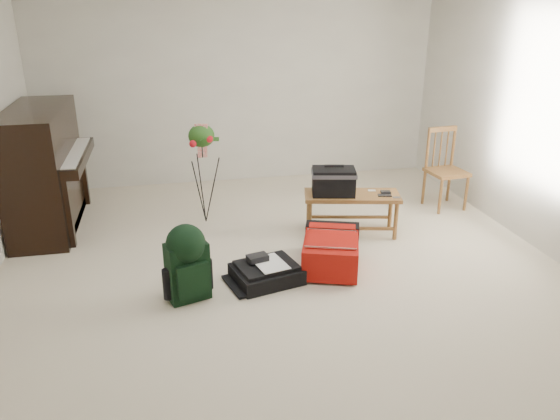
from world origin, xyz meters
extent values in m
cube|color=beige|center=(0.00, 0.00, 0.00)|extent=(5.00, 5.50, 0.01)
cube|color=silver|center=(0.00, 2.75, 1.25)|extent=(5.00, 0.04, 2.50)
cube|color=black|center=(-2.20, 1.60, 0.62)|extent=(0.55, 1.50, 1.25)
cube|color=black|center=(-1.90, 1.60, 0.73)|extent=(0.28, 1.30, 0.10)
cube|color=white|center=(-1.90, 1.60, 0.78)|extent=(0.22, 1.20, 0.02)
cube|color=black|center=(-2.15, 1.60, 0.05)|extent=(0.45, 1.30, 0.10)
cube|color=brown|center=(0.85, 0.75, 0.41)|extent=(1.01, 0.58, 0.04)
cylinder|color=brown|center=(0.42, 0.60, 0.19)|extent=(0.04, 0.04, 0.39)
cylinder|color=brown|center=(0.42, 0.91, 0.19)|extent=(0.04, 0.04, 0.39)
cylinder|color=brown|center=(1.27, 0.60, 0.19)|extent=(0.04, 0.04, 0.39)
cylinder|color=brown|center=(1.27, 0.91, 0.19)|extent=(0.04, 0.04, 0.39)
cube|color=brown|center=(2.14, 1.24, 0.42)|extent=(0.43, 0.43, 0.04)
cylinder|color=brown|center=(1.97, 1.07, 0.20)|extent=(0.03, 0.03, 0.40)
cylinder|color=brown|center=(1.97, 1.41, 0.20)|extent=(0.03, 0.03, 0.40)
cylinder|color=brown|center=(2.31, 1.07, 0.20)|extent=(0.03, 0.03, 0.40)
cylinder|color=brown|center=(2.31, 1.41, 0.20)|extent=(0.03, 0.03, 0.40)
cube|color=brown|center=(2.14, 1.41, 0.88)|extent=(0.36, 0.08, 0.06)
cylinder|color=brown|center=(1.97, 1.41, 0.66)|extent=(0.03, 0.03, 0.49)
cylinder|color=brown|center=(2.31, 1.41, 0.66)|extent=(0.03, 0.03, 0.49)
cube|color=red|center=(0.43, 0.07, 0.16)|extent=(0.68, 0.82, 0.27)
cube|color=black|center=(0.43, 0.34, 0.16)|extent=(0.52, 0.31, 0.29)
cube|color=red|center=(0.43, 0.02, 0.30)|extent=(0.53, 0.52, 0.02)
cube|color=silver|center=(0.43, -0.18, 0.31)|extent=(0.42, 0.16, 0.01)
cube|color=black|center=(-0.18, -0.07, 0.07)|extent=(0.64, 0.56, 0.13)
cube|color=black|center=(-0.18, -0.07, 0.15)|extent=(0.56, 0.48, 0.03)
cube|color=white|center=(-0.16, -0.09, 0.17)|extent=(0.31, 0.38, 0.01)
cube|color=black|center=(-0.24, -0.01, 0.20)|extent=(0.20, 0.15, 0.05)
cube|color=black|center=(-0.85, -0.22, 0.24)|extent=(0.37, 0.28, 0.48)
cube|color=black|center=(-0.85, -0.34, 0.21)|extent=(0.26, 0.13, 0.28)
sphere|color=black|center=(-0.85, -0.22, 0.48)|extent=(0.31, 0.31, 0.31)
cube|color=black|center=(-0.92, -0.11, 0.24)|extent=(0.05, 0.04, 0.43)
cube|color=black|center=(-0.77, -0.11, 0.24)|extent=(0.05, 0.04, 0.43)
cylinder|color=black|center=(-0.59, 1.37, 0.86)|extent=(0.01, 0.01, 0.29)
ellipsoid|color=#255219|center=(-0.59, 1.37, 0.95)|extent=(0.27, 0.19, 0.25)
cube|color=red|center=(-0.59, 1.35, 1.03)|extent=(0.14, 0.07, 0.08)
camera|label=1|loc=(-0.92, -4.14, 2.29)|focal=35.00mm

